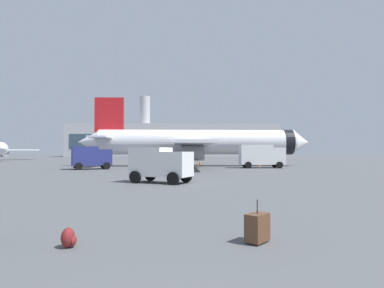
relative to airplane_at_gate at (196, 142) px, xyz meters
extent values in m
cylinder|color=white|center=(0.23, 0.00, 0.04)|extent=(30.05, 4.22, 3.80)
cone|color=white|center=(16.43, 0.23, 0.04)|extent=(2.45, 3.64, 3.61)
cone|color=white|center=(-16.36, -0.23, 0.04)|extent=(3.25, 3.46, 3.42)
cylinder|color=black|center=(14.23, 0.20, 0.04)|extent=(1.45, 3.90, 3.88)
cube|color=white|center=(-0.88, 7.99, -0.26)|extent=(5.03, 16.07, 0.36)
cube|color=white|center=(-0.65, -8.01, -0.26)|extent=(5.03, 16.07, 0.36)
cylinder|color=gray|center=(-0.84, 5.49, -1.56)|extent=(3.23, 2.25, 2.20)
cylinder|color=gray|center=(-0.69, -5.51, -1.56)|extent=(3.23, 2.25, 2.20)
cube|color=red|center=(-13.26, -0.19, 3.64)|extent=(4.40, 0.42, 6.40)
cube|color=white|center=(-13.81, 3.00, 0.64)|extent=(2.68, 6.04, 0.24)
cube|color=white|center=(-13.72, -3.39, 0.64)|extent=(2.68, 6.04, 0.24)
cylinder|color=black|center=(12.23, 0.17, -2.76)|extent=(0.36, 0.36, 1.80)
cylinder|color=black|center=(-1.80, 2.37, -2.76)|extent=(0.44, 0.44, 1.80)
cylinder|color=black|center=(-1.73, -2.42, -2.76)|extent=(0.44, 0.44, 1.80)
cone|color=white|center=(-41.43, 22.52, -0.83)|extent=(3.26, 3.24, 2.76)
cylinder|color=black|center=(-42.61, 23.72, -0.83)|extent=(2.87, 2.84, 2.96)
cube|color=white|center=(-46.24, 36.19, -1.06)|extent=(11.31, 11.17, 0.28)
cylinder|color=gray|center=(-47.61, 34.86, -2.05)|extent=(2.91, 2.92, 1.68)
cube|color=navy|center=(-12.21, -7.81, -2.14)|extent=(2.40, 2.68, 2.04)
cube|color=#1E232D|center=(-11.55, -7.53, -1.66)|extent=(0.84, 1.86, 0.84)
cube|color=navy|center=(-14.42, -8.74, -1.96)|extent=(3.73, 3.24, 2.40)
cylinder|color=black|center=(-12.54, -6.70, -3.21)|extent=(0.91, 0.55, 0.90)
cylinder|color=black|center=(-11.65, -8.82, -3.21)|extent=(0.91, 0.55, 0.90)
cylinder|color=black|center=(-15.64, -8.01, -3.21)|extent=(0.91, 0.55, 0.90)
cylinder|color=black|center=(-14.74, -10.13, -3.21)|extent=(0.91, 0.55, 0.90)
cube|color=white|center=(11.00, -5.80, -2.01)|extent=(1.71, 2.42, 2.29)
cube|color=#1E232D|center=(11.71, -5.81, -1.47)|extent=(0.10, 2.16, 0.95)
cube|color=white|center=(8.00, -5.77, -1.81)|extent=(4.35, 2.45, 2.70)
cylinder|color=black|center=(10.95, -4.55, -3.21)|extent=(0.90, 0.23, 0.90)
cylinder|color=black|center=(10.93, -7.05, -3.21)|extent=(0.90, 0.23, 0.90)
cylinder|color=black|center=(6.75, -4.50, -3.21)|extent=(0.90, 0.23, 0.90)
cylinder|color=black|center=(6.73, -7.00, -3.21)|extent=(0.90, 0.23, 0.90)
cube|color=white|center=(-2.43, -27.30, -2.27)|extent=(2.46, 2.57, 1.78)
cube|color=#1E232D|center=(-1.76, -27.63, -1.85)|extent=(0.86, 1.66, 0.74)
cube|color=white|center=(-4.41, -26.35, -2.11)|extent=(3.25, 2.95, 2.10)
cylinder|color=black|center=(-1.77, -26.45, -3.21)|extent=(0.91, 0.59, 0.90)
cylinder|color=black|center=(-2.69, -28.34, -3.21)|extent=(0.91, 0.59, 0.90)
cylinder|color=black|center=(-4.55, -25.11, -3.21)|extent=(0.91, 0.59, 0.90)
cylinder|color=black|center=(-5.46, -27.00, -3.21)|extent=(0.91, 0.59, 0.90)
cube|color=#F2590C|center=(0.91, 5.36, -3.64)|extent=(0.44, 0.44, 0.04)
cone|color=#F2590C|center=(0.91, 5.36, -3.24)|extent=(0.36, 0.36, 0.75)
cylinder|color=white|center=(0.91, 5.36, -3.20)|extent=(0.23, 0.23, 0.10)
cube|color=#F2590C|center=(9.54, -1.43, -3.64)|extent=(0.44, 0.44, 0.04)
cone|color=#F2590C|center=(9.54, -1.43, -3.33)|extent=(0.36, 0.36, 0.58)
cylinder|color=white|center=(9.54, -1.43, -3.30)|extent=(0.23, 0.23, 0.10)
cube|color=brown|center=(-0.11, -42.68, -3.27)|extent=(0.73, 0.74, 0.70)
cylinder|color=black|center=(-0.11, -42.68, -2.74)|extent=(0.02, 0.02, 0.36)
cylinder|color=black|center=(0.04, -42.51, -3.62)|extent=(0.08, 0.08, 0.08)
cylinder|color=black|center=(-0.27, -42.84, -3.62)|extent=(0.08, 0.08, 0.08)
ellipsoid|color=maroon|center=(-4.80, -42.98, -3.42)|extent=(0.32, 0.40, 0.48)
ellipsoid|color=maroon|center=(-4.66, -42.98, -3.49)|extent=(0.12, 0.28, 0.24)
cube|color=#B2B2B7|center=(-5.88, 89.46, 3.01)|extent=(85.97, 18.06, 13.34)
cube|color=#334756|center=(-5.88, 80.38, 2.35)|extent=(81.67, 0.10, 6.00)
cylinder|color=#B2B2B7|center=(-18.15, 89.46, 15.69)|extent=(4.40, 4.40, 12.00)
camera|label=1|loc=(-2.02, -51.15, -1.31)|focal=31.10mm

